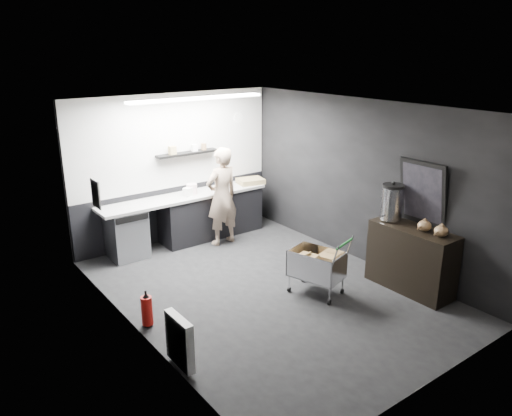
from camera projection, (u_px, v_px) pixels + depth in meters
floor at (267, 290)px, 7.46m from camera, size 5.50×5.50×0.00m
ceiling at (268, 108)px, 6.61m from camera, size 5.50×5.50×0.00m
wall_back at (175, 168)px, 9.13m from camera, size 5.50×0.00×5.50m
wall_front at (438, 272)px, 4.94m from camera, size 5.50×0.00×5.50m
wall_left at (134, 235)px, 5.90m from camera, size 0.00×5.50×5.50m
wall_right at (363, 182)px, 8.17m from camera, size 0.00×5.50×5.50m
kitchen_wall_panel at (174, 141)px, 8.96m from camera, size 3.95×0.02×1.70m
dado_panel at (178, 212)px, 9.38m from camera, size 3.95×0.02×1.00m
floating_shelf at (187, 153)px, 9.06m from camera, size 1.20×0.22×0.04m
wall_clock at (238, 118)px, 9.65m from camera, size 0.20×0.03×0.20m
poster at (96, 194)px, 6.83m from camera, size 0.02×0.30×0.40m
poster_red_band at (95, 189)px, 6.82m from camera, size 0.02×0.22×0.10m
radiator at (180, 341)px, 5.56m from camera, size 0.10×0.50×0.60m
ceiling_strip at (197, 99)px, 8.03m from camera, size 2.40×0.20×0.04m
prep_counter at (192, 217)px, 9.23m from camera, size 3.20×0.61×0.90m
person at (222, 196)px, 8.96m from camera, size 0.69×0.48×1.80m
shopping_cart at (316, 266)px, 7.25m from camera, size 0.71×0.96×0.90m
sideboard at (411, 250)px, 7.35m from camera, size 0.55×1.29×1.94m
fire_extinguisher at (147, 310)px, 6.45m from camera, size 0.15×0.15×0.48m
cardboard_box at (251, 181)px, 9.78m from camera, size 0.55×0.46×0.10m
pink_tub at (192, 189)px, 9.07m from camera, size 0.19×0.19×0.19m
white_container at (188, 192)px, 8.98m from camera, size 0.20×0.18×0.15m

